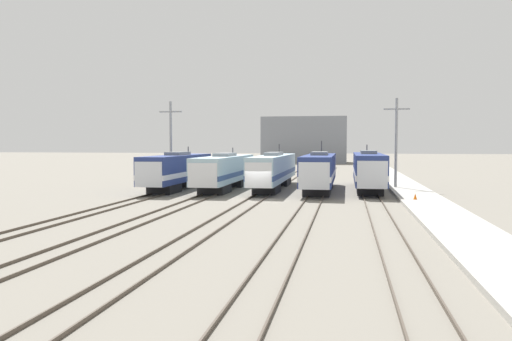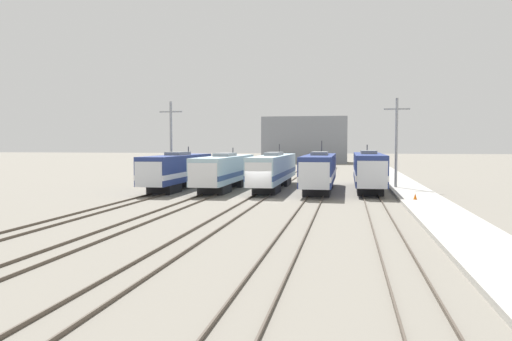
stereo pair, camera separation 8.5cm
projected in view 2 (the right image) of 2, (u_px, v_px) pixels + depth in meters
ground_plane at (257, 199)px, 45.44m from camera, size 400.00×400.00×0.00m
rail_pair_far_left at (151, 196)px, 47.29m from camera, size 1.50×120.00×0.15m
rail_pair_center_left at (203, 197)px, 46.36m from camera, size 1.51×120.00×0.15m
rail_pair_center at (257, 198)px, 45.43m from camera, size 1.51×120.00×0.15m
rail_pair_center_right at (314, 199)px, 44.50m from camera, size 1.51×120.00×0.15m
rail_pair_far_right at (373, 200)px, 43.57m from camera, size 1.50×120.00×0.15m
locomotive_far_left at (177, 170)px, 54.25m from camera, size 2.97×16.67×4.67m
locomotive_center_left at (224, 171)px, 54.02m from camera, size 3.10×17.40×4.55m
locomotive_center at (273, 170)px, 54.93m from camera, size 2.77×19.91×4.96m
locomotive_center_right at (319, 171)px, 52.41m from camera, size 3.04×17.86×5.35m
locomotive_far_right at (368, 170)px, 53.49m from camera, size 2.99×18.46×4.91m
catenary_tower_left at (171, 141)px, 58.88m from camera, size 2.76×0.30×9.97m
catenary_tower_right at (396, 141)px, 54.21m from camera, size 2.76×0.30×9.97m
platform at (424, 201)px, 42.80m from camera, size 4.00×120.00×0.28m
traffic_cone at (415, 196)px, 42.47m from camera, size 0.32×0.32×0.52m
depot_building at (306, 140)px, 129.28m from camera, size 21.24×13.44×11.69m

